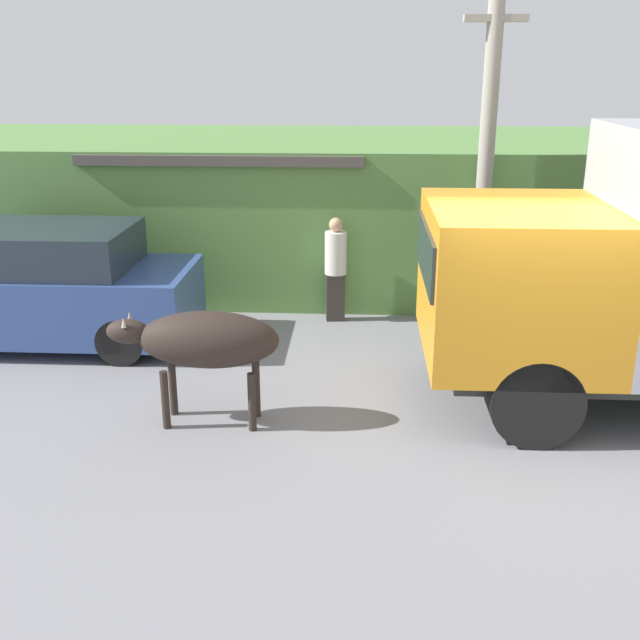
% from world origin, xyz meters
% --- Properties ---
extents(ground_plane, '(60.00, 60.00, 0.00)m').
position_xyz_m(ground_plane, '(0.00, 0.00, 0.00)').
color(ground_plane, gray).
extents(hillside_embankment, '(32.00, 5.56, 2.60)m').
position_xyz_m(hillside_embankment, '(0.00, 6.76, 1.30)').
color(hillside_embankment, '#568442').
rests_on(hillside_embankment, ground_plane).
extents(building_backdrop, '(4.54, 2.70, 2.57)m').
position_xyz_m(building_backdrop, '(-4.26, 5.23, 1.30)').
color(building_backdrop, '#B2BCAD').
rests_on(building_backdrop, ground_plane).
extents(brown_cow, '(1.94, 0.64, 1.33)m').
position_xyz_m(brown_cow, '(-3.74, -0.01, 0.99)').
color(brown_cow, '#2D231E').
rests_on(brown_cow, ground_plane).
extents(parked_suv, '(4.26, 1.90, 1.72)m').
position_xyz_m(parked_suv, '(-6.56, 2.48, 0.83)').
color(parked_suv, '#334C8C').
rests_on(parked_suv, ground_plane).
extents(pedestrian_on_hill, '(0.37, 0.37, 1.66)m').
position_xyz_m(pedestrian_on_hill, '(-2.41, 3.70, 0.91)').
color(pedestrian_on_hill, '#38332D').
rests_on(pedestrian_on_hill, ground_plane).
extents(utility_pole, '(0.90, 0.24, 5.14)m').
position_xyz_m(utility_pole, '(-0.17, 3.77, 2.68)').
color(utility_pole, '#9E998E').
rests_on(utility_pole, ground_plane).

